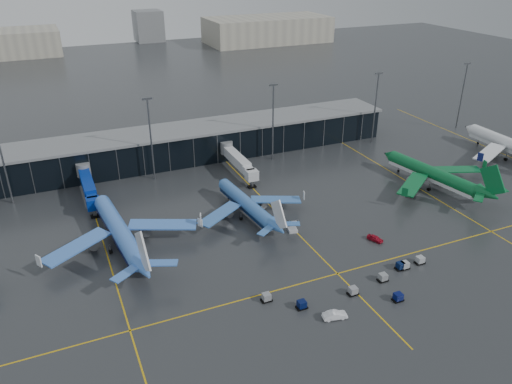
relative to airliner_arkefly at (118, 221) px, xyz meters
name	(u,v)px	position (x,y,z in m)	size (l,w,h in m)	color
ground	(267,249)	(31.29, -15.46, -6.75)	(600.00, 600.00, 0.00)	#282B2D
terminal_pier	(190,143)	(31.29, 46.54, -1.33)	(142.00, 17.00, 10.70)	black
jet_bridges	(88,186)	(-3.71, 27.53, -2.19)	(94.00, 27.50, 7.20)	#595B60
flood_masts	(215,128)	(36.29, 34.54, 7.06)	(203.00, 0.50, 25.50)	#595B60
distant_hangars	(172,34)	(81.23, 254.62, 2.04)	(260.00, 71.00, 22.00)	#B2AD99
taxi_lines	(285,221)	(41.29, -4.85, -6.74)	(220.00, 120.00, 0.02)	gold
airliner_arkefly	(118,221)	(0.00, 0.00, 0.00)	(38.56, 43.91, 13.49)	#4279D9
airliner_klm_near	(246,196)	(33.26, 2.13, -1.20)	(31.73, 36.13, 11.10)	#396FBD
airliner_aer_lingus	(433,166)	(90.43, -3.14, -0.32)	(36.70, 41.80, 12.85)	#0B622F
airliner_ba	(511,138)	(130.24, 4.34, 0.17)	(39.52, 45.01, 13.83)	white
baggage_carts	(368,282)	(44.96, -36.45, -5.99)	(39.43, 12.04, 1.70)	black
mobile_airstair	(292,228)	(40.70, -10.02, -5.98)	(2.78, 3.57, 3.45)	silver
service_van_red	(375,238)	(56.90, -22.44, -6.06)	(1.63, 4.05, 1.38)	#A90D21
service_van_white	(335,315)	(32.99, -42.77, -5.95)	(1.68, 4.83, 1.59)	white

